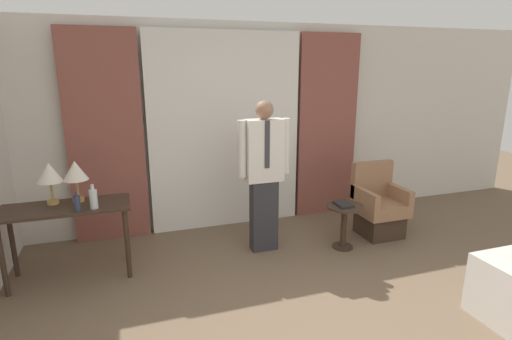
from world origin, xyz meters
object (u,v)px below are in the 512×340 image
Objects in this scene: table_lamp_left at (49,174)px; book at (343,204)px; desk at (66,218)px; bottle_by_lamp at (93,199)px; table_lamp_right at (75,172)px; armchair at (379,208)px; side_table at (344,219)px; person at (264,171)px; bottle_near_edge at (77,203)px.

book is at bearing -7.36° from table_lamp_left.
desk is 0.47m from table_lamp_left.
desk is at bearing 151.40° from bottle_by_lamp.
table_lamp_right is (0.24, 0.00, 0.00)m from table_lamp_left.
table_lamp_left is 3.87m from armchair.
side_table is (2.75, -0.14, -0.51)m from bottle_by_lamp.
person is at bearing -3.43° from table_lamp_left.
desk is at bearing 178.95° from armchair.
table_lamp_right is 0.39m from bottle_by_lamp.
person is 1.03m from book.
desk is 0.39m from bottle_by_lamp.
person is (2.11, -0.02, 0.32)m from desk.
person is 7.53× the size of book.
person reaches higher than table_lamp_left.
table_lamp_left is (-0.12, 0.12, 0.44)m from desk.
book is (3.13, -0.40, -0.54)m from table_lamp_left.
bottle_by_lamp is (0.40, -0.27, -0.22)m from table_lamp_left.
table_lamp_right is at bearing 176.16° from person.
table_lamp_left is 0.24× the size of person.
bottle_by_lamp is (0.28, -0.16, 0.22)m from desk.
bottle_near_edge is at bearing -49.90° from table_lamp_left.
person reaches higher than book.
table_lamp_left is at bearing 180.00° from table_lamp_right.
armchair is at bearing 19.33° from side_table.
table_lamp_left is 0.46m from bottle_near_edge.
table_lamp_right is 1.84× the size of book.
side_table is at bearing -8.01° from table_lamp_right.
bottle_near_edge reaches higher than armchair.
person is at bearing -3.84° from table_lamp_right.
bottle_by_lamp is at bearing -58.87° from table_lamp_right.
side_table is (0.92, -0.28, -0.60)m from person.
bottle_near_edge is (0.26, -0.31, -0.24)m from table_lamp_left.
table_lamp_right is 0.24× the size of person.
table_lamp_left is 0.53m from bottle_by_lamp.
bottle_near_edge reaches higher than book.
desk is 2.29× the size of side_table.
armchair is (3.67, -0.07, -0.30)m from desk.
bottle_by_lamp is 0.45× the size of side_table.
table_lamp_right reaches higher than bottle_by_lamp.
table_lamp_right is at bearing 121.13° from bottle_by_lamp.
book is (-0.66, -0.22, 0.21)m from armchair.
table_lamp_right is 0.80× the size of side_table.
bottle_near_edge is at bearing 178.04° from book.
bottle_by_lamp is at bearing -175.64° from person.
book is (2.89, -0.40, -0.54)m from table_lamp_right.
desk is 2.14m from person.
table_lamp_right is 2.17× the size of bottle_near_edge.
book is at bearing -1.96° from bottle_near_edge.
person is (1.83, 0.14, 0.09)m from bottle_by_lamp.
person is (1.99, -0.13, -0.13)m from table_lamp_right.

